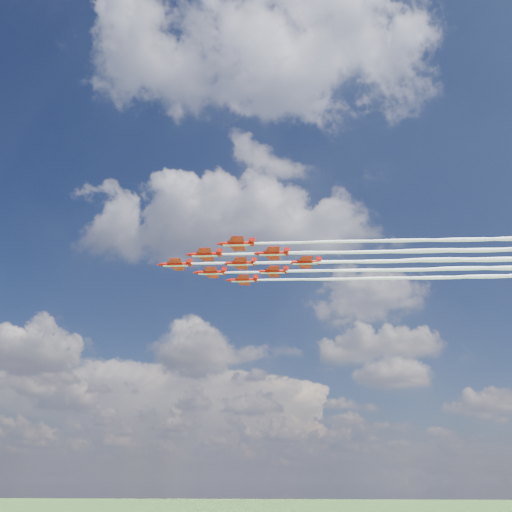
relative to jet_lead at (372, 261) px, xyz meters
name	(u,v)px	position (x,y,z in m)	size (l,w,h in m)	color
jet_lead	(372,261)	(0.00, 0.00, 0.00)	(142.36, 14.14, 3.08)	red
jet_row2_port	(411,251)	(11.54, -7.15, 0.00)	(142.36, 14.14, 3.08)	red
jet_row2_starb	(400,270)	(10.64, 8.43, 0.00)	(142.36, 14.14, 3.08)	red
jet_row3_port	(453,240)	(23.07, -14.30, 0.00)	(142.36, 14.14, 3.08)	red
jet_row3_centre	(438,260)	(22.17, 1.28, 0.00)	(142.36, 14.14, 3.08)	red
jet_row3_starb	(426,277)	(21.28, 16.86, 0.00)	(142.36, 14.14, 3.08)	red
jet_row4_port	(480,250)	(33.71, -5.87, 0.00)	(142.36, 14.14, 3.08)	red
jet_row4_starb	(464,269)	(32.81, 9.71, 0.00)	(142.36, 14.14, 3.08)	red
jet_tail	(505,259)	(44.35, 2.56, 0.00)	(142.36, 14.14, 3.08)	red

